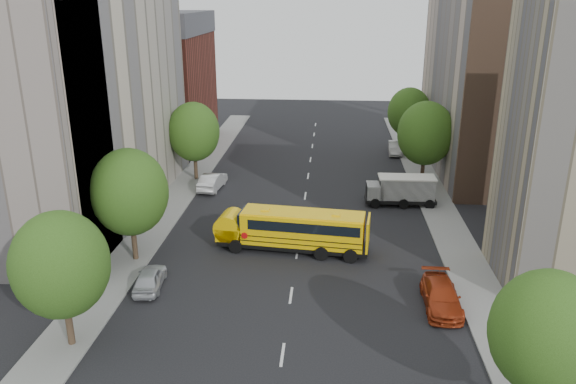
# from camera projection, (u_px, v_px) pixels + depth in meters

# --- Properties ---
(ground) EXTENTS (120.00, 120.00, 0.00)m
(ground) POSITION_uv_depth(u_px,v_px,m) (299.00, 241.00, 41.60)
(ground) COLOR black
(ground) RESTS_ON ground
(sidewalk_left) EXTENTS (3.00, 80.00, 0.12)m
(sidewalk_left) POSITION_uv_depth(u_px,v_px,m) (166.00, 212.00, 47.12)
(sidewalk_left) COLOR slate
(sidewalk_left) RESTS_ON ground
(sidewalk_right) EXTENTS (3.00, 80.00, 0.12)m
(sidewalk_right) POSITION_uv_depth(u_px,v_px,m) (444.00, 220.00, 45.45)
(sidewalk_right) COLOR slate
(sidewalk_right) RESTS_ON ground
(lane_markings) EXTENTS (0.15, 64.00, 0.01)m
(lane_markings) POSITION_uv_depth(u_px,v_px,m) (305.00, 196.00, 51.01)
(lane_markings) COLOR silver
(lane_markings) RESTS_ON ground
(building_left_cream) EXTENTS (10.00, 26.00, 20.00)m
(building_left_cream) POSITION_uv_depth(u_px,v_px,m) (82.00, 90.00, 45.25)
(building_left_cream) COLOR beige
(building_left_cream) RESTS_ON ground
(building_left_redbrick) EXTENTS (10.00, 15.00, 13.00)m
(building_left_redbrick) POSITION_uv_depth(u_px,v_px,m) (163.00, 90.00, 67.11)
(building_left_redbrick) COLOR maroon
(building_left_redbrick) RESTS_ON ground
(building_left_near) EXTENTS (10.00, 7.00, 17.00)m
(building_left_near) POSITION_uv_depth(u_px,v_px,m) (15.00, 140.00, 35.87)
(building_left_near) COLOR tan
(building_left_near) RESTS_ON ground
(building_right_far) EXTENTS (10.00, 22.00, 18.00)m
(building_right_far) POSITION_uv_depth(u_px,v_px,m) (490.00, 82.00, 56.13)
(building_right_far) COLOR tan
(building_right_far) RESTS_ON ground
(building_right_sidewall) EXTENTS (10.10, 0.30, 18.00)m
(building_right_sidewall) POSITION_uv_depth(u_px,v_px,m) (526.00, 102.00, 45.78)
(building_right_sidewall) COLOR brown
(building_right_sidewall) RESTS_ON ground
(street_tree_0) EXTENTS (4.80, 4.80, 7.41)m
(street_tree_0) POSITION_uv_depth(u_px,v_px,m) (61.00, 265.00, 27.69)
(street_tree_0) COLOR #38281C
(street_tree_0) RESTS_ON ground
(street_tree_1) EXTENTS (5.12, 5.12, 7.90)m
(street_tree_1) POSITION_uv_depth(u_px,v_px,m) (129.00, 192.00, 37.00)
(street_tree_1) COLOR #38281C
(street_tree_1) RESTS_ON ground
(street_tree_2) EXTENTS (4.99, 4.99, 7.71)m
(street_tree_2) POSITION_uv_depth(u_px,v_px,m) (194.00, 132.00, 53.98)
(street_tree_2) COLOR #38281C
(street_tree_2) RESTS_ON ground
(street_tree_3) EXTENTS (4.61, 4.61, 7.11)m
(street_tree_3) POSITION_uv_depth(u_px,v_px,m) (548.00, 333.00, 22.39)
(street_tree_3) COLOR #38281C
(street_tree_3) RESTS_ON ground
(street_tree_4) EXTENTS (5.25, 5.25, 8.10)m
(street_tree_4) POSITION_uv_depth(u_px,v_px,m) (426.00, 133.00, 52.29)
(street_tree_4) COLOR #38281C
(street_tree_4) RESTS_ON ground
(street_tree_5) EXTENTS (4.86, 4.86, 7.51)m
(street_tree_5) POSITION_uv_depth(u_px,v_px,m) (409.00, 112.00, 63.71)
(street_tree_5) COLOR #38281C
(street_tree_5) RESTS_ON ground
(school_bus) EXTENTS (10.87, 3.65, 3.01)m
(school_bus) POSITION_uv_depth(u_px,v_px,m) (292.00, 228.00, 39.61)
(school_bus) COLOR black
(school_bus) RESTS_ON ground
(safari_truck) EXTENTS (6.07, 2.36, 2.57)m
(safari_truck) POSITION_uv_depth(u_px,v_px,m) (401.00, 190.00, 48.43)
(safari_truck) COLOR black
(safari_truck) RESTS_ON ground
(parked_car_0) EXTENTS (1.93, 4.04, 1.33)m
(parked_car_0) POSITION_uv_depth(u_px,v_px,m) (150.00, 278.00, 34.73)
(parked_car_0) COLOR #AEB0B5
(parked_car_0) RESTS_ON ground
(parked_car_1) EXTENTS (2.10, 4.80, 1.54)m
(parked_car_1) POSITION_uv_depth(u_px,v_px,m) (212.00, 181.00, 52.61)
(parked_car_1) COLOR silver
(parked_car_1) RESTS_ON ground
(parked_car_3) EXTENTS (2.07, 4.98, 1.44)m
(parked_car_3) POSITION_uv_depth(u_px,v_px,m) (441.00, 296.00, 32.57)
(parked_car_3) COLOR #9B3113
(parked_car_3) RESTS_ON ground
(parked_car_5) EXTENTS (1.73, 4.40, 1.43)m
(parked_car_5) POSITION_uv_depth(u_px,v_px,m) (395.00, 148.00, 64.30)
(parked_car_5) COLOR gray
(parked_car_5) RESTS_ON ground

